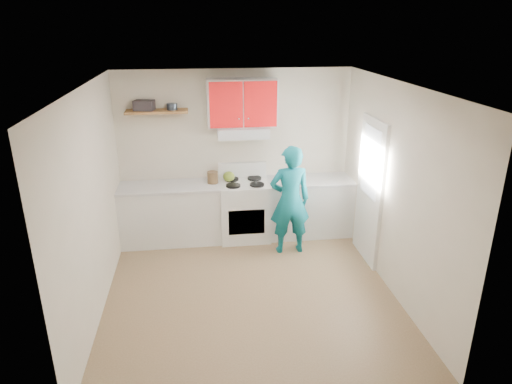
{
  "coord_description": "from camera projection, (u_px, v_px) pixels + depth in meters",
  "views": [
    {
      "loc": [
        -0.58,
        -4.99,
        3.27
      ],
      "look_at": [
        0.15,
        0.55,
        1.15
      ],
      "focal_mm": 31.95,
      "sensor_mm": 36.0,
      "label": 1
    }
  ],
  "objects": [
    {
      "name": "right_wall",
      "position": [
        394.0,
        190.0,
        5.61
      ],
      "size": [
        0.04,
        3.8,
        2.6
      ],
      "primitive_type": "cube",
      "color": "beige",
      "rests_on": "floor"
    },
    {
      "name": "person",
      "position": [
        290.0,
        200.0,
        6.6
      ],
      "size": [
        0.6,
        0.4,
        1.64
      ],
      "primitive_type": "imported",
      "rotation": [
        0.0,
        0.0,
        3.16
      ],
      "color": "#0D6976",
      "rests_on": "floor"
    },
    {
      "name": "books",
      "position": [
        144.0,
        105.0,
        6.59
      ],
      "size": [
        0.32,
        0.26,
        0.14
      ],
      "primitive_type": "cube",
      "rotation": [
        0.0,
        0.0,
        -0.22
      ],
      "color": "#383137",
      "rests_on": "shelf"
    },
    {
      "name": "door",
      "position": [
        370.0,
        191.0,
        6.36
      ],
      "size": [
        0.05,
        0.85,
        2.05
      ],
      "primitive_type": "cube",
      "color": "white",
      "rests_on": "floor"
    },
    {
      "name": "silicone_mat",
      "position": [
        329.0,
        180.0,
        7.15
      ],
      "size": [
        0.31,
        0.26,
        0.01
      ],
      "primitive_type": "cube",
      "rotation": [
        0.0,
        0.0,
        -0.05
      ],
      "color": "#AF111E",
      "rests_on": "counter_right"
    },
    {
      "name": "crock",
      "position": [
        213.0,
        178.0,
        6.96
      ],
      "size": [
        0.19,
        0.19,
        0.2
      ],
      "primitive_type": "cylinder",
      "rotation": [
        0.0,
        0.0,
        -0.14
      ],
      "color": "#4A3620",
      "rests_on": "counter_left"
    },
    {
      "name": "door_glass",
      "position": [
        371.0,
        162.0,
        6.2
      ],
      "size": [
        0.01,
        0.55,
        0.95
      ],
      "primitive_type": "cube",
      "color": "white",
      "rests_on": "door"
    },
    {
      "name": "upper_cabinets",
      "position": [
        242.0,
        103.0,
        6.72
      ],
      "size": [
        1.02,
        0.33,
        0.7
      ],
      "primitive_type": "cube",
      "color": "red",
      "rests_on": "back_wall"
    },
    {
      "name": "kettle",
      "position": [
        229.0,
        176.0,
        7.04
      ],
      "size": [
        0.22,
        0.22,
        0.16
      ],
      "primitive_type": "ellipsoid",
      "rotation": [
        0.0,
        0.0,
        -0.22
      ],
      "color": "olive",
      "rests_on": "stove"
    },
    {
      "name": "tin",
      "position": [
        172.0,
        107.0,
        6.62
      ],
      "size": [
        0.17,
        0.17,
        0.09
      ],
      "primitive_type": "cylinder",
      "rotation": [
        0.0,
        0.0,
        0.12
      ],
      "color": "#333D4C",
      "rests_on": "shelf"
    },
    {
      "name": "range_hood",
      "position": [
        243.0,
        132.0,
        6.82
      ],
      "size": [
        0.76,
        0.44,
        0.15
      ],
      "primitive_type": "cube",
      "color": "silver",
      "rests_on": "back_wall"
    },
    {
      "name": "stove",
      "position": [
        244.0,
        210.0,
        7.16
      ],
      "size": [
        0.76,
        0.65,
        0.92
      ],
      "primitive_type": "cube",
      "color": "white",
      "rests_on": "floor"
    },
    {
      "name": "counter_right",
      "position": [
        308.0,
        207.0,
        7.32
      ],
      "size": [
        1.32,
        0.6,
        0.9
      ],
      "primitive_type": "cube",
      "color": "silver",
      "rests_on": "floor"
    },
    {
      "name": "shelf",
      "position": [
        157.0,
        111.0,
        6.62
      ],
      "size": [
        0.9,
        0.3,
        0.04
      ],
      "primitive_type": "cube",
      "color": "brown",
      "rests_on": "back_wall"
    },
    {
      "name": "back_wall",
      "position": [
        235.0,
        153.0,
        7.15
      ],
      "size": [
        3.6,
        0.04,
        2.6
      ],
      "primitive_type": "cube",
      "color": "beige",
      "rests_on": "floor"
    },
    {
      "name": "counter_left",
      "position": [
        171.0,
        214.0,
        7.05
      ],
      "size": [
        1.52,
        0.6,
        0.9
      ],
      "primitive_type": "cube",
      "color": "silver",
      "rests_on": "floor"
    },
    {
      "name": "ceiling",
      "position": [
        249.0,
        85.0,
        4.93
      ],
      "size": [
        3.6,
        3.8,
        0.04
      ],
      "primitive_type": "cube",
      "color": "white",
      "rests_on": "floor"
    },
    {
      "name": "cutting_board",
      "position": [
        288.0,
        184.0,
        7.0
      ],
      "size": [
        0.32,
        0.27,
        0.02
      ],
      "primitive_type": "cube",
      "rotation": [
        0.0,
        0.0,
        -0.27
      ],
      "color": "olive",
      "rests_on": "counter_right"
    },
    {
      "name": "left_wall",
      "position": [
        92.0,
        205.0,
        5.17
      ],
      "size": [
        0.04,
        3.8,
        2.6
      ],
      "primitive_type": "cube",
      "color": "beige",
      "rests_on": "floor"
    },
    {
      "name": "front_wall",
      "position": [
        277.0,
        283.0,
        3.63
      ],
      "size": [
        3.6,
        0.04,
        2.6
      ],
      "primitive_type": "cube",
      "color": "beige",
      "rests_on": "floor"
    },
    {
      "name": "floor",
      "position": [
        250.0,
        291.0,
        5.85
      ],
      "size": [
        3.8,
        3.8,
        0.0
      ],
      "primitive_type": "plane",
      "color": "brown",
      "rests_on": "ground"
    }
  ]
}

